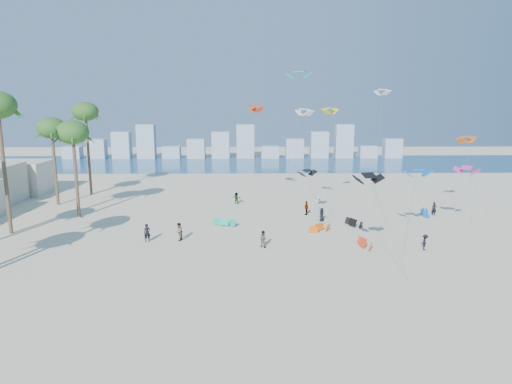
{
  "coord_description": "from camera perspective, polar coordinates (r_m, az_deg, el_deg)",
  "views": [
    {
      "loc": [
        2.24,
        -31.29,
        14.03
      ],
      "look_at": [
        3.0,
        16.0,
        4.5
      ],
      "focal_mm": 31.6,
      "sensor_mm": 36.0,
      "label": 1
    }
  ],
  "objects": [
    {
      "name": "distant_skyline",
      "position": [
        113.87,
        -2.65,
        5.87
      ],
      "size": [
        85.0,
        3.0,
        8.4
      ],
      "color": "#9EADBF",
      "rests_on": "ground"
    },
    {
      "name": "ocean",
      "position": [
        104.26,
        -2.14,
        3.65
      ],
      "size": [
        220.0,
        220.0,
        0.0
      ],
      "primitive_type": "plane",
      "color": "navy",
      "rests_on": "ground"
    },
    {
      "name": "flying_kites",
      "position": [
        56.59,
        10.97,
        9.33
      ],
      "size": [
        28.8,
        32.99,
        18.61
      ],
      "color": "black",
      "rests_on": "ground"
    },
    {
      "name": "palm_row",
      "position": [
        53.56,
        -28.66,
        7.17
      ],
      "size": [
        10.3,
        44.8,
        15.1
      ],
      "color": "brown",
      "rests_on": "ground"
    },
    {
      "name": "kitesurfer_mid",
      "position": [
        44.26,
        0.89,
        -5.95
      ],
      "size": [
        1.03,
        0.99,
        1.67
      ],
      "primitive_type": "imported",
      "rotation": [
        0.0,
        0.0,
        2.5
      ],
      "color": "gray",
      "rests_on": "ground"
    },
    {
      "name": "ground",
      "position": [
        34.36,
        -4.7,
        -12.74
      ],
      "size": [
        220.0,
        220.0,
        0.0
      ],
      "primitive_type": "plane",
      "color": "beige",
      "rests_on": "ground"
    },
    {
      "name": "grounded_kites",
      "position": [
        52.91,
        9.76,
        -3.67
      ],
      "size": [
        27.19,
        22.55,
        0.89
      ],
      "color": "#0EAB8A",
      "rests_on": "ground"
    },
    {
      "name": "kitesurfer_near",
      "position": [
        47.2,
        -13.61,
        -5.05
      ],
      "size": [
        0.8,
        0.66,
        1.87
      ],
      "primitive_type": "imported",
      "rotation": [
        0.0,
        0.0,
        0.37
      ],
      "color": "black",
      "rests_on": "ground"
    },
    {
      "name": "kitesurfers_far",
      "position": [
        52.89,
        4.61,
        -3.08
      ],
      "size": [
        31.14,
        21.54,
        1.88
      ],
      "color": "black",
      "rests_on": "ground"
    }
  ]
}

